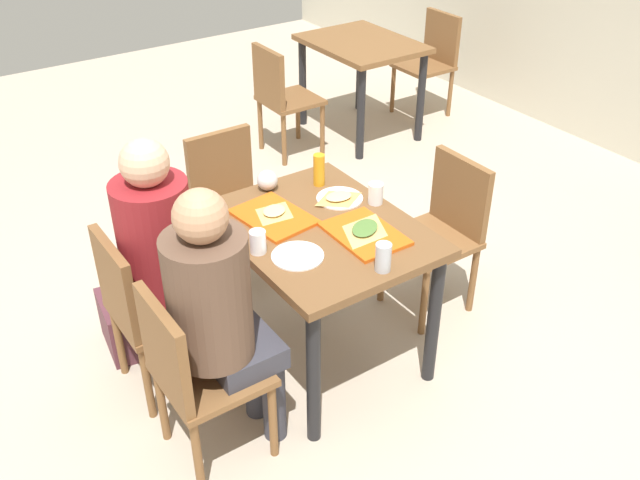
{
  "coord_description": "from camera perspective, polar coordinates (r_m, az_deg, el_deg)",
  "views": [
    {
      "loc": [
        2.21,
        -1.51,
        2.4
      ],
      "look_at": [
        0.0,
        0.0,
        0.67
      ],
      "focal_mm": 39.92,
      "sensor_mm": 36.0,
      "label": 1
    }
  ],
  "objects": [
    {
      "name": "chair_far_side",
      "position": [
        3.71,
        9.9,
        1.23
      ],
      "size": [
        0.4,
        0.4,
        0.83
      ],
      "color": "brown",
      "rests_on": "ground_plane"
    },
    {
      "name": "condiment_bottle",
      "position": [
        3.45,
        -0.08,
        5.64
      ],
      "size": [
        0.06,
        0.06,
        0.16
      ],
      "primitive_type": "cylinder",
      "color": "orange",
      "rests_on": "main_table"
    },
    {
      "name": "pizza_slice_c",
      "position": [
        3.34,
        1.51,
        3.43
      ],
      "size": [
        0.15,
        0.19,
        0.02
      ],
      "color": "tan",
      "rests_on": "paper_plate_center"
    },
    {
      "name": "chair_left_end",
      "position": [
        3.94,
        -7.23,
        3.46
      ],
      "size": [
        0.4,
        0.4,
        0.83
      ],
      "color": "brown",
      "rests_on": "ground_plane"
    },
    {
      "name": "soda_can",
      "position": [
        2.85,
        5.09,
        -1.38
      ],
      "size": [
        0.07,
        0.07,
        0.12
      ],
      "primitive_type": "cylinder",
      "color": "#B7BCC6",
      "rests_on": "main_table"
    },
    {
      "name": "paper_plate_center",
      "position": [
        3.36,
        1.59,
        3.37
      ],
      "size": [
        0.22,
        0.22,
        0.01
      ],
      "primitive_type": "cylinder",
      "color": "white",
      "rests_on": "main_table"
    },
    {
      "name": "background_chair_far",
      "position": [
        6.14,
        8.94,
        14.31
      ],
      "size": [
        0.4,
        0.4,
        0.83
      ],
      "color": "brown",
      "rests_on": "ground_plane"
    },
    {
      "name": "main_table",
      "position": [
        3.21,
        -0.0,
        -0.57
      ],
      "size": [
        0.99,
        0.78,
        0.74
      ],
      "color": "brown",
      "rests_on": "ground_plane"
    },
    {
      "name": "pizza_slice_a",
      "position": [
        3.21,
        -3.69,
        2.27
      ],
      "size": [
        0.21,
        0.21,
        0.02
      ],
      "color": "#DBAD60",
      "rests_on": "tray_red_near"
    },
    {
      "name": "foil_bundle",
      "position": [
        3.43,
        -4.24,
        4.8
      ],
      "size": [
        0.1,
        0.1,
        0.1
      ],
      "primitive_type": "sphere",
      "color": "silver",
      "rests_on": "main_table"
    },
    {
      "name": "paper_plate_near_edge",
      "position": [
        2.95,
        -1.8,
        -1.28
      ],
      "size": [
        0.22,
        0.22,
        0.01
      ],
      "primitive_type": "cylinder",
      "color": "white",
      "rests_on": "main_table"
    },
    {
      "name": "plastic_cup_a",
      "position": [
        3.31,
        4.48,
        3.74
      ],
      "size": [
        0.07,
        0.07,
        0.1
      ],
      "primitive_type": "cylinder",
      "color": "white",
      "rests_on": "main_table"
    },
    {
      "name": "chair_near_left",
      "position": [
        3.21,
        -14.08,
        -5.05
      ],
      "size": [
        0.4,
        0.4,
        0.83
      ],
      "color": "brown",
      "rests_on": "ground_plane"
    },
    {
      "name": "tray_red_far",
      "position": [
        3.09,
        3.59,
        0.5
      ],
      "size": [
        0.36,
        0.27,
        0.02
      ],
      "primitive_type": "cube",
      "rotation": [
        0.0,
        0.0,
        -0.02
      ],
      "color": "#D85914",
      "rests_on": "main_table"
    },
    {
      "name": "handbag",
      "position": [
        3.68,
        -15.67,
        -6.51
      ],
      "size": [
        0.34,
        0.2,
        0.28
      ],
      "primitive_type": "cube",
      "rotation": [
        0.0,
        0.0,
        -0.13
      ],
      "color": "#592D38",
      "rests_on": "ground_plane"
    },
    {
      "name": "person_in_red",
      "position": [
        3.1,
        -12.31,
        -0.6
      ],
      "size": [
        0.32,
        0.42,
        1.24
      ],
      "color": "#383842",
      "rests_on": "ground_plane"
    },
    {
      "name": "background_table",
      "position": [
        5.65,
        3.34,
        14.42
      ],
      "size": [
        0.9,
        0.7,
        0.74
      ],
      "color": "brown",
      "rests_on": "ground_plane"
    },
    {
      "name": "pizza_slice_b",
      "position": [
        3.09,
        3.62,
        0.87
      ],
      "size": [
        0.25,
        0.27,
        0.02
      ],
      "color": "#DBAD60",
      "rests_on": "tray_red_far"
    },
    {
      "name": "person_in_brown_jacket",
      "position": [
        2.73,
        -8.12,
        -5.35
      ],
      "size": [
        0.32,
        0.42,
        1.24
      ],
      "color": "#383842",
      "rests_on": "ground_plane"
    },
    {
      "name": "chair_near_right",
      "position": [
        2.84,
        -10.26,
        -10.2
      ],
      "size": [
        0.4,
        0.4,
        0.83
      ],
      "color": "brown",
      "rests_on": "ground_plane"
    },
    {
      "name": "background_chair_near",
      "position": [
        5.3,
        -3.18,
        11.63
      ],
      "size": [
        0.4,
        0.4,
        0.83
      ],
      "color": "brown",
      "rests_on": "ground_plane"
    },
    {
      "name": "ground_plane",
      "position": [
        3.6,
        -0.0,
        -9.1
      ],
      "size": [
        10.0,
        10.0,
        0.02
      ],
      "primitive_type": "cube",
      "color": "#B7A893"
    },
    {
      "name": "tray_red_near",
      "position": [
        3.21,
        -3.74,
        1.88
      ],
      "size": [
        0.39,
        0.3,
        0.02
      ],
      "primitive_type": "cube",
      "rotation": [
        0.0,
        0.0,
        0.13
      ],
      "color": "#D85914",
      "rests_on": "main_table"
    },
    {
      "name": "plastic_cup_b",
      "position": [
        2.96,
        -5.01,
        -0.15
      ],
      "size": [
        0.07,
        0.07,
        0.1
      ],
      "primitive_type": "cylinder",
      "color": "white",
      "rests_on": "main_table"
    }
  ]
}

